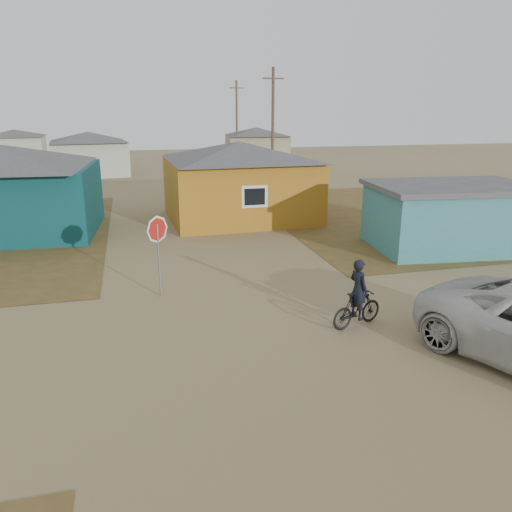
{
  "coord_description": "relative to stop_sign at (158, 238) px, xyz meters",
  "views": [
    {
      "loc": [
        -2.89,
        -10.59,
        5.46
      ],
      "look_at": [
        0.55,
        3.0,
        1.3
      ],
      "focal_mm": 35.0,
      "sensor_mm": 36.0,
      "label": 1
    }
  ],
  "objects": [
    {
      "name": "stop_sign",
      "position": [
        0.0,
        0.0,
        0.0
      ],
      "size": [
        0.79,
        0.29,
        2.49
      ],
      "color": "gray",
      "rests_on": "ground"
    },
    {
      "name": "house_pale_north",
      "position": [
        -11.79,
        42.22,
        -0.08
      ],
      "size": [
        6.28,
        5.81,
        3.4
      ],
      "color": "#A9B49B",
      "rests_on": "ground"
    },
    {
      "name": "ground",
      "position": [
        2.21,
        -3.78,
        -1.83
      ],
      "size": [
        120.0,
        120.0,
        0.0
      ],
      "primitive_type": "plane",
      "color": "#8A774F"
    },
    {
      "name": "utility_pole_far",
      "position": [
        9.71,
        34.22,
        2.31
      ],
      "size": [
        1.4,
        0.2,
        8.0
      ],
      "color": "brown",
      "rests_on": "ground"
    },
    {
      "name": "house_yellow",
      "position": [
        4.71,
        10.21,
        0.17
      ],
      "size": [
        7.72,
        6.76,
        3.9
      ],
      "color": "#A26B19",
      "rests_on": "ground"
    },
    {
      "name": "shed_turquoise",
      "position": [
        11.71,
        2.72,
        -0.52
      ],
      "size": [
        6.71,
        4.93,
        2.6
      ],
      "color": "teal",
      "rests_on": "ground"
    },
    {
      "name": "cyclist",
      "position": [
        4.8,
        -3.41,
        -1.17
      ],
      "size": [
        1.67,
        0.93,
        1.82
      ],
      "color": "black",
      "rests_on": "ground"
    },
    {
      "name": "house_beige_east",
      "position": [
        12.21,
        36.22,
        0.03
      ],
      "size": [
        6.95,
        6.05,
        3.6
      ],
      "color": "gray",
      "rests_on": "ground"
    },
    {
      "name": "grass_ne",
      "position": [
        16.21,
        9.22,
        -1.83
      ],
      "size": [
        20.0,
        18.0,
        0.0
      ],
      "primitive_type": "cube",
      "color": "brown",
      "rests_on": "ground"
    },
    {
      "name": "utility_pole_near",
      "position": [
        8.71,
        18.22,
        2.31
      ],
      "size": [
        1.4,
        0.2,
        8.0
      ],
      "color": "brown",
      "rests_on": "ground"
    },
    {
      "name": "house_pale_west",
      "position": [
        -3.79,
        30.22,
        0.03
      ],
      "size": [
        7.04,
        6.15,
        3.6
      ],
      "color": "#A9B49B",
      "rests_on": "ground"
    },
    {
      "name": "house_teal",
      "position": [
        -6.29,
        9.72,
        0.22
      ],
      "size": [
        8.93,
        7.08,
        4.0
      ],
      "color": "#0A3538",
      "rests_on": "ground"
    }
  ]
}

